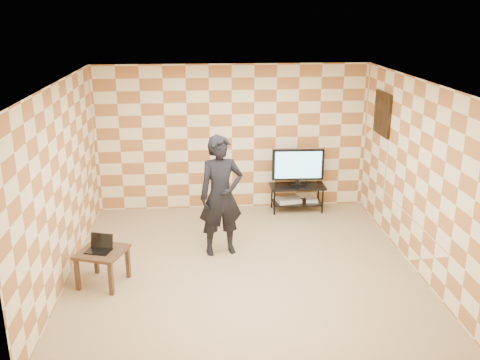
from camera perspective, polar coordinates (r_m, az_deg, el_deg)
name	(u,v)px	position (r m, az deg, el deg)	size (l,w,h in m)	color
floor	(243,266)	(8.00, 0.34, -9.20)	(5.00, 5.00, 0.00)	#9D8765
wall_back	(232,138)	(9.88, -0.87, 4.51)	(5.00, 0.02, 2.70)	beige
wall_front	(265,260)	(5.17, 2.72, -8.52)	(5.00, 0.02, 2.70)	beige
wall_left	(61,184)	(7.69, -18.54, -0.41)	(0.02, 5.00, 2.70)	beige
wall_right	(417,175)	(8.08, 18.33, 0.47)	(0.02, 5.00, 2.70)	beige
ceiling	(244,83)	(7.18, 0.38, 10.34)	(5.00, 5.00, 0.02)	white
wall_art	(382,114)	(9.33, 14.94, 6.86)	(0.04, 0.72, 0.72)	black
tv_stand	(297,192)	(10.01, 6.10, -1.29)	(1.02, 0.46, 0.50)	black
tv	(298,165)	(9.85, 6.20, 1.55)	(0.96, 0.19, 0.69)	black
dvd_player	(288,200)	(10.05, 5.19, -2.13)	(0.43, 0.31, 0.07)	silver
game_console	(312,200)	(10.11, 7.68, -2.18)	(0.22, 0.16, 0.05)	silver
side_table	(102,256)	(7.60, -14.49, -7.90)	(0.76, 0.76, 0.50)	#382618
laptop	(100,247)	(7.56, -14.72, -6.92)	(0.38, 0.34, 0.22)	black
person	(221,196)	(8.09, -2.04, -1.70)	(0.68, 0.45, 1.86)	black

